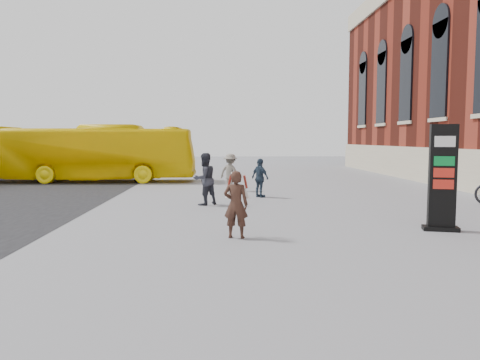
{
  "coord_description": "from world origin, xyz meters",
  "views": [
    {
      "loc": [
        -0.93,
        -10.07,
        2.22
      ],
      "look_at": [
        -0.46,
        1.29,
        1.22
      ],
      "focal_mm": 35.0,
      "sensor_mm": 36.0,
      "label": 1
    }
  ],
  "objects_px": {
    "pedestrian_a": "(205,179)",
    "pedestrian_b": "(230,172)",
    "bus": "(92,153)",
    "woman": "(236,204)",
    "info_pylon": "(442,178)",
    "pedestrian_c": "(260,178)"
  },
  "relations": [
    {
      "from": "woman",
      "to": "bus",
      "type": "relative_size",
      "value": 0.14
    },
    {
      "from": "bus",
      "to": "pedestrian_b",
      "type": "distance_m",
      "value": 8.52
    },
    {
      "from": "info_pylon",
      "to": "pedestrian_a",
      "type": "xyz_separation_m",
      "value": [
        -5.89,
        4.69,
        -0.41
      ]
    },
    {
      "from": "woman",
      "to": "pedestrian_c",
      "type": "distance_m",
      "value": 7.44
    },
    {
      "from": "woman",
      "to": "info_pylon",
      "type": "bearing_deg",
      "value": -160.87
    },
    {
      "from": "woman",
      "to": "pedestrian_a",
      "type": "xyz_separation_m",
      "value": [
        -0.88,
        5.33,
        0.1
      ]
    },
    {
      "from": "bus",
      "to": "info_pylon",
      "type": "bearing_deg",
      "value": -137.93
    },
    {
      "from": "bus",
      "to": "pedestrian_a",
      "type": "relative_size",
      "value": 6.04
    },
    {
      "from": "info_pylon",
      "to": "pedestrian_a",
      "type": "distance_m",
      "value": 7.54
    },
    {
      "from": "woman",
      "to": "pedestrian_c",
      "type": "relative_size",
      "value": 1.02
    },
    {
      "from": "woman",
      "to": "pedestrian_a",
      "type": "relative_size",
      "value": 0.86
    },
    {
      "from": "pedestrian_a",
      "to": "pedestrian_b",
      "type": "bearing_deg",
      "value": -140.27
    },
    {
      "from": "pedestrian_a",
      "to": "bus",
      "type": "bearing_deg",
      "value": -93.37
    },
    {
      "from": "info_pylon",
      "to": "pedestrian_c",
      "type": "xyz_separation_m",
      "value": [
        -3.84,
        6.7,
        -0.54
      ]
    },
    {
      "from": "woman",
      "to": "pedestrian_b",
      "type": "xyz_separation_m",
      "value": [
        0.09,
        9.67,
        0.02
      ]
    },
    {
      "from": "bus",
      "to": "pedestrian_b",
      "type": "relative_size",
      "value": 6.64
    },
    {
      "from": "pedestrian_b",
      "to": "bus",
      "type": "bearing_deg",
      "value": 0.85
    },
    {
      "from": "woman",
      "to": "pedestrian_b",
      "type": "height_order",
      "value": "pedestrian_b"
    },
    {
      "from": "bus",
      "to": "pedestrian_c",
      "type": "xyz_separation_m",
      "value": [
        8.19,
        -6.97,
        -0.74
      ]
    },
    {
      "from": "woman",
      "to": "pedestrian_c",
      "type": "bearing_deg",
      "value": -87.2
    },
    {
      "from": "woman",
      "to": "pedestrian_a",
      "type": "distance_m",
      "value": 5.4
    },
    {
      "from": "pedestrian_a",
      "to": "pedestrian_b",
      "type": "height_order",
      "value": "pedestrian_a"
    }
  ]
}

